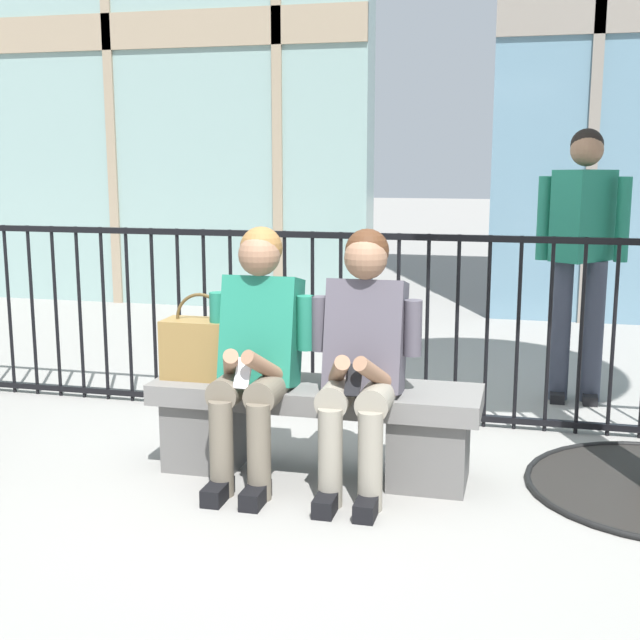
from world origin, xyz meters
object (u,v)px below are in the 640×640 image
object	(u,v)px
seated_person_with_phone	(256,347)
handbag_on_bench	(201,348)
seated_person_companion	(362,353)
stone_bench	(315,420)
bystander_at_railing	(582,245)

from	to	relation	value
seated_person_with_phone	handbag_on_bench	size ratio (longest dim) A/B	2.83
seated_person_companion	handbag_on_bench	distance (m)	0.85
seated_person_with_phone	seated_person_companion	world-z (taller)	same
seated_person_companion	handbag_on_bench	world-z (taller)	seated_person_companion
stone_bench	bystander_at_railing	size ratio (longest dim) A/B	0.94
stone_bench	bystander_at_railing	xyz separation A→B (m)	(1.29, 1.66, 0.73)
stone_bench	handbag_on_bench	world-z (taller)	handbag_on_bench
bystander_at_railing	stone_bench	bearing A→B (deg)	-127.97
stone_bench	handbag_on_bench	bearing A→B (deg)	-179.01
bystander_at_railing	seated_person_with_phone	bearing A→B (deg)	-130.93
handbag_on_bench	seated_person_with_phone	bearing A→B (deg)	-20.09
handbag_on_bench	stone_bench	bearing A→B (deg)	0.99
seated_person_with_phone	bystander_at_railing	distance (m)	2.39
handbag_on_bench	bystander_at_railing	world-z (taller)	bystander_at_railing
seated_person_with_phone	seated_person_companion	size ratio (longest dim) A/B	1.00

